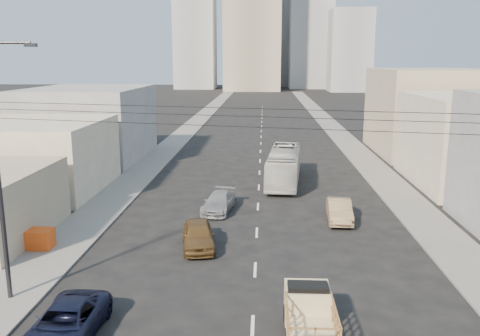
# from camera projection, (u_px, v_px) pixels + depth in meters

# --- Properties ---
(sidewalk_left) EXTENTS (3.50, 180.00, 0.12)m
(sidewalk_left) POSITION_uv_depth(u_px,v_px,m) (194.00, 124.00, 88.45)
(sidewalk_left) COLOR slate
(sidewalk_left) RESTS_ON ground
(sidewalk_right) EXTENTS (3.50, 180.00, 0.12)m
(sidewalk_right) POSITION_uv_depth(u_px,v_px,m) (330.00, 125.00, 87.37)
(sidewalk_right) COLOR slate
(sidewalk_right) RESTS_ON ground
(lane_dashes) EXTENTS (0.15, 104.00, 0.01)m
(lane_dashes) POSITION_uv_depth(u_px,v_px,m) (261.00, 140.00, 71.32)
(lane_dashes) COLOR silver
(lane_dashes) RESTS_ON ground
(flatbed_pickup) EXTENTS (1.95, 4.41, 1.90)m
(flatbed_pickup) POSITION_uv_depth(u_px,v_px,m) (309.00, 312.00, 20.53)
(flatbed_pickup) COLOR #CEB78A
(flatbed_pickup) RESTS_ON ground
(navy_pickup) EXTENTS (2.53, 5.29, 1.46)m
(navy_pickup) POSITION_uv_depth(u_px,v_px,m) (66.00, 323.00, 20.37)
(navy_pickup) COLOR black
(navy_pickup) RESTS_ON ground
(city_bus) EXTENTS (3.69, 11.54, 3.16)m
(city_bus) POSITION_uv_depth(u_px,v_px,m) (284.00, 166.00, 46.45)
(city_bus) COLOR beige
(city_bus) RESTS_ON ground
(sedan_brown) EXTENTS (2.64, 4.89, 1.58)m
(sedan_brown) POSITION_uv_depth(u_px,v_px,m) (198.00, 235.00, 30.43)
(sedan_brown) COLOR brown
(sedan_brown) RESTS_ON ground
(sedan_tan) EXTENTS (1.86, 4.67, 1.51)m
(sedan_tan) POSITION_uv_depth(u_px,v_px,m) (339.00, 210.00, 35.51)
(sedan_tan) COLOR #917754
(sedan_tan) RESTS_ON ground
(sedan_grey) EXTENTS (2.60, 5.02, 1.39)m
(sedan_grey) POSITION_uv_depth(u_px,v_px,m) (219.00, 202.00, 37.75)
(sedan_grey) COLOR gray
(sedan_grey) RESTS_ON ground
(overhead_wires) EXTENTS (23.01, 5.02, 0.72)m
(overhead_wires) POSITION_uv_depth(u_px,v_px,m) (253.00, 117.00, 19.14)
(overhead_wires) COLOR black
(overhead_wires) RESTS_ON ground
(crate_stack) EXTENTS (1.80, 1.20, 1.14)m
(crate_stack) POSITION_uv_depth(u_px,v_px,m) (37.00, 239.00, 30.10)
(crate_stack) COLOR #DA4B14
(crate_stack) RESTS_ON sidewalk_left
(bldg_right_mid) EXTENTS (11.00, 14.00, 8.00)m
(bldg_right_mid) POSITION_uv_depth(u_px,v_px,m) (478.00, 141.00, 45.16)
(bldg_right_mid) COLOR #BFB19A
(bldg_right_mid) RESTS_ON ground
(bldg_right_far) EXTENTS (12.00, 16.00, 10.00)m
(bldg_right_far) POSITION_uv_depth(u_px,v_px,m) (428.00, 112.00, 60.56)
(bldg_right_far) COLOR tan
(bldg_right_far) RESTS_ON ground
(bldg_left_mid) EXTENTS (11.00, 12.00, 6.00)m
(bldg_left_mid) POSITION_uv_depth(u_px,v_px,m) (36.00, 156.00, 43.25)
(bldg_left_mid) COLOR #BFB19A
(bldg_left_mid) RESTS_ON ground
(bldg_left_far) EXTENTS (12.00, 16.00, 8.00)m
(bldg_left_far) POSITION_uv_depth(u_px,v_px,m) (89.00, 123.00, 57.71)
(bldg_left_far) COLOR gray
(bldg_left_far) RESTS_ON ground
(high_rise_tower) EXTENTS (20.00, 20.00, 60.00)m
(high_rise_tower) POSITION_uv_depth(u_px,v_px,m) (253.00, 5.00, 179.47)
(high_rise_tower) COLOR gray
(high_rise_tower) RESTS_ON ground
(midrise_ne) EXTENTS (16.00, 16.00, 40.00)m
(midrise_ne) POSITION_uv_depth(u_px,v_px,m) (311.00, 36.00, 195.20)
(midrise_ne) COLOR #969A9F
(midrise_ne) RESTS_ON ground
(midrise_nw) EXTENTS (15.00, 15.00, 34.00)m
(midrise_nw) POSITION_uv_depth(u_px,v_px,m) (195.00, 43.00, 192.98)
(midrise_nw) COLOR #969A9F
(midrise_nw) RESTS_ON ground
(midrise_back) EXTENTS (18.00, 18.00, 44.00)m
(midrise_back) POSITION_uv_depth(u_px,v_px,m) (278.00, 32.00, 209.98)
(midrise_back) COLOR gray
(midrise_back) RESTS_ON ground
(midrise_east) EXTENTS (14.00, 14.00, 28.00)m
(midrise_east) POSITION_uv_depth(u_px,v_px,m) (350.00, 51.00, 176.37)
(midrise_east) COLOR #969A9F
(midrise_east) RESTS_ON ground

